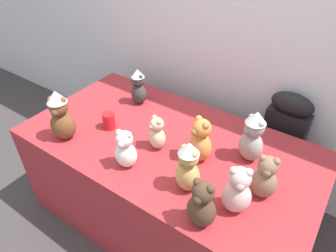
# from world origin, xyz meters

# --- Properties ---
(ground_plane) EXTENTS (10.00, 10.00, 0.00)m
(ground_plane) POSITION_xyz_m (0.00, 0.00, 0.00)
(ground_plane) COLOR #3D3838
(wall_back) EXTENTS (7.00, 0.08, 2.60)m
(wall_back) POSITION_xyz_m (0.00, 0.99, 1.30)
(wall_back) COLOR silver
(wall_back) RESTS_ON ground_plane
(display_table) EXTENTS (1.84, 0.99, 0.73)m
(display_table) POSITION_xyz_m (0.00, 0.25, 0.37)
(display_table) COLOR maroon
(display_table) RESTS_ON ground_plane
(instrument_case) EXTENTS (0.29, 0.14, 0.95)m
(instrument_case) POSITION_xyz_m (0.55, 0.87, 0.48)
(instrument_case) COLOR black
(instrument_case) RESTS_ON ground_plane
(teddy_bear_mocha) EXTENTS (0.16, 0.14, 0.26)m
(teddy_bear_mocha) POSITION_xyz_m (0.63, 0.17, 0.85)
(teddy_bear_mocha) COLOR #7F6047
(teddy_bear_mocha) RESTS_ON display_table
(teddy_bear_chestnut) EXTENTS (0.19, 0.18, 0.34)m
(teddy_bear_chestnut) POSITION_xyz_m (-0.55, -0.08, 0.90)
(teddy_bear_chestnut) COLOR brown
(teddy_bear_chestnut) RESTS_ON display_table
(teddy_bear_honey) EXTENTS (0.16, 0.15, 0.30)m
(teddy_bear_honey) POSITION_xyz_m (0.29, 0.00, 0.88)
(teddy_bear_honey) COLOR tan
(teddy_bear_honey) RESTS_ON display_table
(teddy_bear_ash) EXTENTS (0.19, 0.18, 0.32)m
(teddy_bear_ash) POSITION_xyz_m (0.47, 0.39, 0.89)
(teddy_bear_ash) COLOR gray
(teddy_bear_ash) RESTS_ON display_table
(teddy_bear_sand) EXTENTS (0.14, 0.13, 0.22)m
(teddy_bear_sand) POSITION_xyz_m (-0.02, 0.17, 0.83)
(teddy_bear_sand) COLOR #CCB78E
(teddy_bear_sand) RESTS_ON display_table
(teddy_bear_snow) EXTENTS (0.15, 0.13, 0.24)m
(teddy_bear_snow) POSITION_xyz_m (-0.07, -0.05, 0.85)
(teddy_bear_snow) COLOR white
(teddy_bear_snow) RESTS_ON display_table
(teddy_bear_charcoal) EXTENTS (0.14, 0.12, 0.27)m
(teddy_bear_charcoal) POSITION_xyz_m (-0.43, 0.50, 0.86)
(teddy_bear_charcoal) COLOR #383533
(teddy_bear_charcoal) RESTS_ON display_table
(teddy_bear_cocoa) EXTENTS (0.14, 0.13, 0.27)m
(teddy_bear_cocoa) POSITION_xyz_m (0.46, -0.15, 0.86)
(teddy_bear_cocoa) COLOR #4C3323
(teddy_bear_cocoa) RESTS_ON display_table
(teddy_bear_ginger) EXTENTS (0.18, 0.17, 0.28)m
(teddy_bear_ginger) POSITION_xyz_m (0.23, 0.23, 0.86)
(teddy_bear_ginger) COLOR #D17F3D
(teddy_bear_ginger) RESTS_ON display_table
(teddy_bear_blush) EXTENTS (0.18, 0.17, 0.27)m
(teddy_bear_blush) POSITION_xyz_m (0.55, 0.01, 0.86)
(teddy_bear_blush) COLOR beige
(teddy_bear_blush) RESTS_ON display_table
(party_cup_red) EXTENTS (0.08, 0.08, 0.11)m
(party_cup_red) POSITION_xyz_m (-0.40, 0.15, 0.79)
(party_cup_red) COLOR red
(party_cup_red) RESTS_ON display_table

